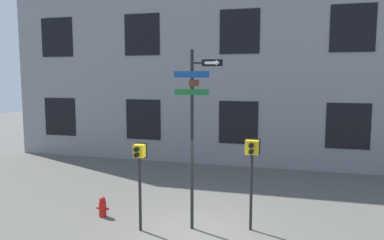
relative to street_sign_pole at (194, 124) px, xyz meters
The scene contains 6 objects.
ground_plane 2.99m from the street_sign_pole, 73.69° to the right, with size 60.00×60.00×0.00m, color #595651.
building_facade 8.63m from the street_sign_pole, 89.32° to the left, with size 24.00×0.63×12.57m.
street_sign_pole is the anchor object (origin of this frame).
pedestrian_signal_left 1.84m from the street_sign_pole, 160.42° to the right, with size 0.34×0.40×2.44m.
pedestrian_signal_right 1.84m from the street_sign_pole, 12.65° to the left, with size 0.42×0.40×2.55m.
fire_hydrant 3.97m from the street_sign_pole, behind, with size 0.38×0.22×0.62m.
Camera 1 is at (2.52, -9.38, 4.24)m, focal length 35.00 mm.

